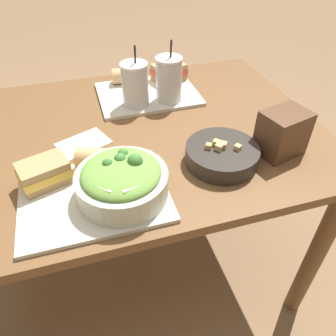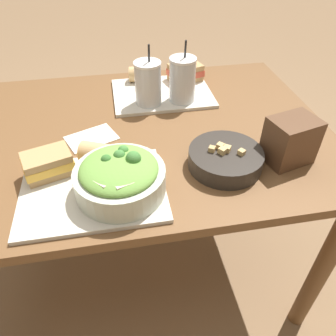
# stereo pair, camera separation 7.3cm
# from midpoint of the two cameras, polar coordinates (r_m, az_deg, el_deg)

# --- Properties ---
(ground_plane) EXTENTS (12.00, 12.00, 0.00)m
(ground_plane) POSITION_cam_midpoint_polar(r_m,az_deg,el_deg) (1.61, -6.56, -16.16)
(ground_plane) COLOR #846647
(dining_table) EXTENTS (1.27, 0.88, 0.74)m
(dining_table) POSITION_cam_midpoint_polar(r_m,az_deg,el_deg) (1.14, -8.94, 1.95)
(dining_table) COLOR brown
(dining_table) RESTS_ON ground_plane
(tray_near) EXTENTS (0.37, 0.28, 0.01)m
(tray_near) POSITION_cam_midpoint_polar(r_m,az_deg,el_deg) (0.86, -15.10, -4.90)
(tray_near) COLOR beige
(tray_near) RESTS_ON dining_table
(tray_far) EXTENTS (0.37, 0.28, 0.01)m
(tray_far) POSITION_cam_midpoint_polar(r_m,az_deg,el_deg) (1.28, -5.20, 12.68)
(tray_far) COLOR beige
(tray_far) RESTS_ON dining_table
(salad_bowl) EXTENTS (0.23, 0.23, 0.11)m
(salad_bowl) POSITION_cam_midpoint_polar(r_m,az_deg,el_deg) (0.81, -10.60, -2.15)
(salad_bowl) COLOR beige
(salad_bowl) RESTS_ON tray_near
(soup_bowl) EXTENTS (0.21, 0.21, 0.07)m
(soup_bowl) POSITION_cam_midpoint_polar(r_m,az_deg,el_deg) (0.93, 7.15, 2.33)
(soup_bowl) COLOR #2D2823
(soup_bowl) RESTS_ON dining_table
(sandwich_near) EXTENTS (0.15, 0.12, 0.06)m
(sandwich_near) POSITION_cam_midpoint_polar(r_m,az_deg,el_deg) (0.91, -22.93, -0.83)
(sandwich_near) COLOR tan
(sandwich_near) RESTS_ON tray_near
(baguette_near) EXTENTS (0.13, 0.10, 0.06)m
(baguette_near) POSITION_cam_midpoint_polar(r_m,az_deg,el_deg) (0.91, -14.10, 1.50)
(baguette_near) COLOR tan
(baguette_near) RESTS_ON tray_near
(sandwich_far) EXTENTS (0.15, 0.12, 0.06)m
(sandwich_far) POSITION_cam_midpoint_polar(r_m,az_deg,el_deg) (1.36, -1.47, 16.34)
(sandwich_far) COLOR tan
(sandwich_far) RESTS_ON tray_far
(baguette_far) EXTENTS (0.09, 0.07, 0.06)m
(baguette_far) POSITION_cam_midpoint_polar(r_m,az_deg,el_deg) (1.35, -9.26, 15.49)
(baguette_far) COLOR tan
(baguette_far) RESTS_ON tray_far
(drink_cup_dark) EXTENTS (0.09, 0.09, 0.21)m
(drink_cup_dark) POSITION_cam_midpoint_polar(r_m,az_deg,el_deg) (1.17, -7.58, 13.94)
(drink_cup_dark) COLOR silver
(drink_cup_dark) RESTS_ON tray_far
(drink_cup_red) EXTENTS (0.09, 0.09, 0.22)m
(drink_cup_red) POSITION_cam_midpoint_polar(r_m,az_deg,el_deg) (1.19, -1.67, 14.91)
(drink_cup_red) COLOR silver
(drink_cup_red) RESTS_ON tray_far
(chip_bag) EXTENTS (0.15, 0.13, 0.13)m
(chip_bag) POSITION_cam_midpoint_polar(r_m,az_deg,el_deg) (0.99, 17.32, 5.81)
(chip_bag) COLOR brown
(chip_bag) RESTS_ON dining_table
(napkin_folded) EXTENTS (0.18, 0.15, 0.00)m
(napkin_folded) POSITION_cam_midpoint_polar(r_m,az_deg,el_deg) (1.05, -16.47, 4.09)
(napkin_folded) COLOR silver
(napkin_folded) RESTS_ON dining_table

